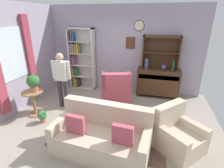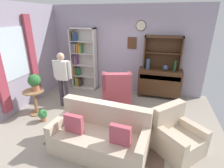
# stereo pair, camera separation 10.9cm
# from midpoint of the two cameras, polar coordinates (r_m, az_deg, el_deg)

# --- Properties ---
(ground_plane) EXTENTS (5.40, 4.60, 0.02)m
(ground_plane) POSITION_cam_midpoint_polar(r_m,az_deg,el_deg) (4.39, -1.29, -12.53)
(ground_plane) COLOR #9E9384
(wall_back) EXTENTS (5.00, 0.09, 2.80)m
(wall_back) POSITION_cam_midpoint_polar(r_m,az_deg,el_deg) (5.80, 4.97, 11.11)
(wall_back) COLOR #A399AD
(wall_back) RESTS_ON ground_plane
(wall_left) EXTENTS (0.16, 4.20, 2.80)m
(wall_left) POSITION_cam_midpoint_polar(r_m,az_deg,el_deg) (5.13, -29.63, 6.90)
(wall_left) COLOR #A399AD
(wall_left) RESTS_ON ground_plane
(area_rug) EXTENTS (2.41, 1.64, 0.01)m
(area_rug) POSITION_cam_midpoint_polar(r_m,az_deg,el_deg) (4.11, 0.19, -15.07)
(area_rug) COLOR brown
(area_rug) RESTS_ON ground_plane
(bookshelf) EXTENTS (0.90, 0.30, 2.10)m
(bookshelf) POSITION_cam_midpoint_polar(r_m,az_deg,el_deg) (6.17, -9.49, 8.00)
(bookshelf) COLOR silver
(bookshelf) RESTS_ON ground_plane
(sideboard) EXTENTS (1.30, 0.45, 0.92)m
(sideboard) POSITION_cam_midpoint_polar(r_m,az_deg,el_deg) (5.67, 15.90, 0.70)
(sideboard) COLOR #422816
(sideboard) RESTS_ON ground_plane
(sideboard_hutch) EXTENTS (1.10, 0.26, 1.00)m
(sideboard_hutch) POSITION_cam_midpoint_polar(r_m,az_deg,el_deg) (5.51, 17.05, 11.34)
(sideboard_hutch) COLOR #422816
(sideboard_hutch) RESTS_ON sideboard
(vase_tall) EXTENTS (0.11, 0.11, 0.32)m
(vase_tall) POSITION_cam_midpoint_polar(r_m,az_deg,el_deg) (5.43, 12.38, 6.45)
(vase_tall) COLOR #33476B
(vase_tall) RESTS_ON sideboard
(vase_round) EXTENTS (0.15, 0.15, 0.17)m
(vase_round) POSITION_cam_midpoint_polar(r_m,az_deg,el_deg) (5.46, 17.78, 5.18)
(vase_round) COLOR #33476B
(vase_round) RESTS_ON sideboard
(bottle_wine) EXTENTS (0.07, 0.07, 0.32)m
(bottle_wine) POSITION_cam_midpoint_polar(r_m,az_deg,el_deg) (5.44, 20.61, 5.56)
(bottle_wine) COLOR #194223
(bottle_wine) RESTS_ON sideboard
(couch_floral) EXTENTS (1.87, 1.00, 0.90)m
(couch_floral) POSITION_cam_midpoint_polar(r_m,az_deg,el_deg) (3.45, -2.89, -16.91)
(couch_floral) COLOR beige
(couch_floral) RESTS_ON ground_plane
(armchair_floral) EXTENTS (1.08, 1.08, 0.88)m
(armchair_floral) POSITION_cam_midpoint_polar(r_m,az_deg,el_deg) (3.69, 21.36, -16.09)
(armchair_floral) COLOR beige
(armchair_floral) RESTS_ON ground_plane
(wingback_chair) EXTENTS (0.98, 0.99, 1.05)m
(wingback_chair) POSITION_cam_midpoint_polar(r_m,az_deg,el_deg) (4.95, 2.11, -3.15)
(wingback_chair) COLOR #B74C5B
(wingback_chair) RESTS_ON ground_plane
(plant_stand) EXTENTS (0.52, 0.52, 0.67)m
(plant_stand) POSITION_cam_midpoint_polar(r_m,az_deg,el_deg) (4.95, -23.56, -4.75)
(plant_stand) COLOR #997047
(plant_stand) RESTS_ON ground_plane
(potted_plant_large) EXTENTS (0.31, 0.31, 0.43)m
(potted_plant_large) POSITION_cam_midpoint_polar(r_m,az_deg,el_deg) (4.75, -23.66, 0.83)
(potted_plant_large) COLOR #AD6B4C
(potted_plant_large) RESTS_ON plant_stand
(potted_plant_small) EXTENTS (0.23, 0.23, 0.31)m
(potted_plant_small) POSITION_cam_midpoint_polar(r_m,az_deg,el_deg) (4.63, -21.26, -9.40)
(potted_plant_small) COLOR #AD6B4C
(potted_plant_small) RESTS_ON ground_plane
(person_reading) EXTENTS (0.52, 0.22, 1.56)m
(person_reading) POSITION_cam_midpoint_polar(r_m,az_deg,el_deg) (4.91, -15.36, 2.44)
(person_reading) COLOR #38333D
(person_reading) RESTS_ON ground_plane
(coffee_table) EXTENTS (0.80, 0.50, 0.42)m
(coffee_table) POSITION_cam_midpoint_polar(r_m,az_deg,el_deg) (4.05, -0.53, -9.67)
(coffee_table) COLOR #422816
(coffee_table) RESTS_ON ground_plane
(book_stack) EXTENTS (0.22, 0.15, 0.05)m
(book_stack) POSITION_cam_midpoint_polar(r_m,az_deg,el_deg) (4.06, -1.69, -8.09)
(book_stack) COLOR gold
(book_stack) RESTS_ON coffee_table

